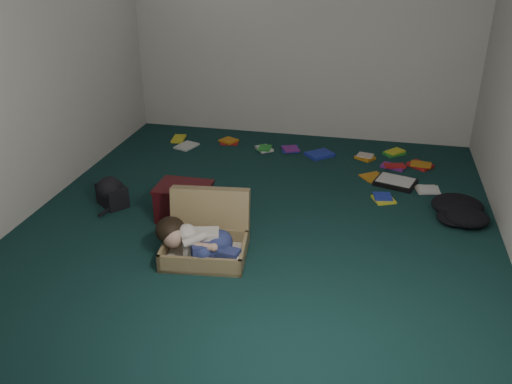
% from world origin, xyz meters
% --- Properties ---
extents(floor, '(4.50, 4.50, 0.00)m').
position_xyz_m(floor, '(0.00, 0.00, 0.00)').
color(floor, '#113230').
rests_on(floor, ground).
extents(wall_back, '(4.50, 0.00, 4.50)m').
position_xyz_m(wall_back, '(0.00, 2.25, 1.30)').
color(wall_back, silver).
rests_on(wall_back, ground).
extents(wall_front, '(4.50, 0.00, 4.50)m').
position_xyz_m(wall_front, '(0.00, -2.25, 1.30)').
color(wall_front, silver).
rests_on(wall_front, ground).
extents(wall_left, '(0.00, 4.50, 4.50)m').
position_xyz_m(wall_left, '(-2.00, 0.00, 1.30)').
color(wall_left, silver).
rests_on(wall_left, ground).
extents(suitcase, '(0.69, 0.68, 0.46)m').
position_xyz_m(suitcase, '(-0.30, -0.55, 0.14)').
color(suitcase, '#947D51').
rests_on(suitcase, floor).
extents(person, '(0.69, 0.33, 0.29)m').
position_xyz_m(person, '(-0.32, -0.72, 0.18)').
color(person, beige).
rests_on(person, suitcase).
extents(maroon_bin, '(0.45, 0.36, 0.31)m').
position_xyz_m(maroon_bin, '(-0.65, -0.09, 0.16)').
color(maroon_bin, '#420D11').
rests_on(maroon_bin, floor).
extents(backpack, '(0.45, 0.44, 0.21)m').
position_xyz_m(backpack, '(-1.38, 0.01, 0.11)').
color(backpack, black).
rests_on(backpack, floor).
extents(clothing_pile, '(0.59, 0.53, 0.15)m').
position_xyz_m(clothing_pile, '(1.64, 0.39, 0.08)').
color(clothing_pile, black).
rests_on(clothing_pile, floor).
extents(paper_tray, '(0.44, 0.38, 0.05)m').
position_xyz_m(paper_tray, '(1.15, 1.02, 0.03)').
color(paper_tray, black).
rests_on(paper_tray, floor).
extents(book_scatter, '(3.04, 1.43, 0.02)m').
position_xyz_m(book_scatter, '(0.36, 1.48, 0.01)').
color(book_scatter, yellow).
rests_on(book_scatter, floor).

